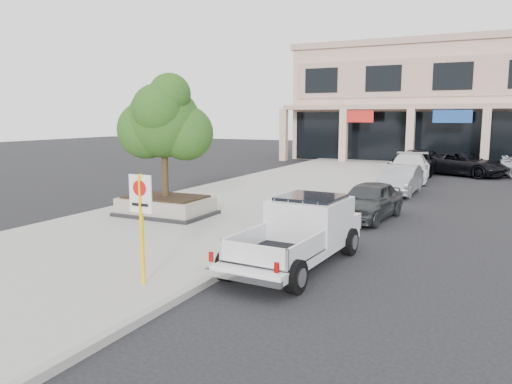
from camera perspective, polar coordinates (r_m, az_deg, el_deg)
ground at (r=11.91m, az=5.53°, el=-9.01°), size 120.00×120.00×0.00m
sidewalk at (r=19.46m, az=-3.44°, el=-1.81°), size 8.00×52.00×0.15m
curb at (r=17.88m, az=7.66°, el=-2.81°), size 0.20×52.00×0.15m
planter at (r=17.89m, az=-10.25°, el=-1.56°), size 3.20×2.20×0.68m
planter_tree at (r=17.66m, az=-9.85°, el=7.91°), size 2.90×2.55×4.00m
no_parking_sign at (r=10.43m, az=-12.99°, el=-2.47°), size 0.55×0.09×2.30m
hedge at (r=16.48m, az=5.03°, el=-1.82°), size 1.10×0.99×0.93m
pickup_truck at (r=12.06m, az=4.48°, el=-4.78°), size 2.21×5.24×1.62m
curb_car_a at (r=18.00m, az=12.75°, el=-0.96°), size 2.01×4.07×1.33m
curb_car_b at (r=24.24m, az=16.20°, el=1.35°), size 1.51×4.09×1.34m
curb_car_c at (r=29.34m, az=17.08°, el=2.71°), size 2.58×5.40×1.52m
curb_car_d at (r=32.82m, az=17.95°, el=3.26°), size 3.13×5.73×1.52m
lot_car_d at (r=33.05m, az=22.64°, el=2.99°), size 5.74×4.30×1.45m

